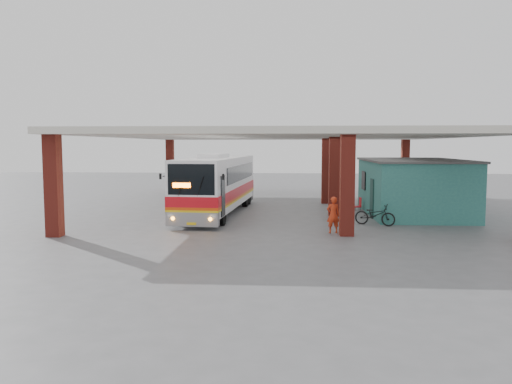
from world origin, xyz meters
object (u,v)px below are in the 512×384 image
Objects in this scene: pedestrian at (333,215)px; red_chair at (359,204)px; coach_bus at (218,184)px; motorcycle at (375,215)px.

pedestrian is 8.22m from red_chair.
coach_bus is 5.99× the size of motorcycle.
motorcycle is 1.22× the size of pedestrian.
motorcycle is 3.20m from pedestrian.
coach_bus is 7.29× the size of pedestrian.
motorcycle reaches higher than red_chair.
pedestrian reaches higher than red_chair.
coach_bus is at bearing 90.99° from motorcycle.
red_chair is at bearing 17.52° from coach_bus.
red_chair is (2.23, 7.90, -0.45)m from pedestrian.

